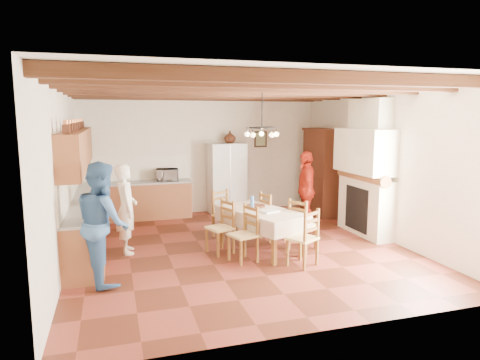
# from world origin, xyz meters

# --- Properties ---
(floor) EXTENTS (6.00, 6.50, 0.02)m
(floor) POSITION_xyz_m (0.00, 0.00, -0.01)
(floor) COLOR #491D11
(floor) RESTS_ON ground
(ceiling) EXTENTS (6.00, 6.50, 0.02)m
(ceiling) POSITION_xyz_m (0.00, 0.00, 3.01)
(ceiling) COLOR white
(ceiling) RESTS_ON ground
(wall_back) EXTENTS (6.00, 0.02, 3.00)m
(wall_back) POSITION_xyz_m (0.00, 3.26, 1.50)
(wall_back) COLOR silver
(wall_back) RESTS_ON ground
(wall_front) EXTENTS (6.00, 0.02, 3.00)m
(wall_front) POSITION_xyz_m (0.00, -3.26, 1.50)
(wall_front) COLOR silver
(wall_front) RESTS_ON ground
(wall_left) EXTENTS (0.02, 6.50, 3.00)m
(wall_left) POSITION_xyz_m (-3.01, 0.00, 1.50)
(wall_left) COLOR silver
(wall_left) RESTS_ON ground
(wall_right) EXTENTS (0.02, 6.50, 3.00)m
(wall_right) POSITION_xyz_m (3.01, 0.00, 1.50)
(wall_right) COLOR silver
(wall_right) RESTS_ON ground
(ceiling_beams) EXTENTS (6.00, 6.30, 0.16)m
(ceiling_beams) POSITION_xyz_m (0.00, 0.00, 2.91)
(ceiling_beams) COLOR #361A0C
(ceiling_beams) RESTS_ON ground
(lower_cabinets_left) EXTENTS (0.60, 4.30, 0.86)m
(lower_cabinets_left) POSITION_xyz_m (-2.70, 1.05, 0.43)
(lower_cabinets_left) COLOR brown
(lower_cabinets_left) RESTS_ON ground
(lower_cabinets_back) EXTENTS (2.30, 0.60, 0.86)m
(lower_cabinets_back) POSITION_xyz_m (-1.55, 2.95, 0.43)
(lower_cabinets_back) COLOR brown
(lower_cabinets_back) RESTS_ON ground
(countertop_left) EXTENTS (0.62, 4.30, 0.04)m
(countertop_left) POSITION_xyz_m (-2.70, 1.05, 0.88)
(countertop_left) COLOR gray
(countertop_left) RESTS_ON lower_cabinets_left
(countertop_back) EXTENTS (2.34, 0.62, 0.04)m
(countertop_back) POSITION_xyz_m (-1.55, 2.95, 0.88)
(countertop_back) COLOR gray
(countertop_back) RESTS_ON lower_cabinets_back
(backsplash_left) EXTENTS (0.03, 4.30, 0.60)m
(backsplash_left) POSITION_xyz_m (-2.98, 1.05, 1.20)
(backsplash_left) COLOR silver
(backsplash_left) RESTS_ON ground
(backsplash_back) EXTENTS (2.30, 0.03, 0.60)m
(backsplash_back) POSITION_xyz_m (-1.55, 3.23, 1.20)
(backsplash_back) COLOR silver
(backsplash_back) RESTS_ON ground
(upper_cabinets) EXTENTS (0.35, 4.20, 0.70)m
(upper_cabinets) POSITION_xyz_m (-2.83, 1.05, 1.85)
(upper_cabinets) COLOR brown
(upper_cabinets) RESTS_ON ground
(fireplace) EXTENTS (0.56, 1.60, 2.80)m
(fireplace) POSITION_xyz_m (2.72, 0.20, 1.40)
(fireplace) COLOR beige
(fireplace) RESTS_ON ground
(wall_picture) EXTENTS (0.34, 0.03, 0.42)m
(wall_picture) POSITION_xyz_m (1.55, 3.23, 1.85)
(wall_picture) COLOR #302217
(wall_picture) RESTS_ON ground
(refrigerator) EXTENTS (0.91, 0.76, 1.78)m
(refrigerator) POSITION_xyz_m (0.55, 3.00, 0.89)
(refrigerator) COLOR silver
(refrigerator) RESTS_ON floor
(hutch) EXTENTS (0.52, 1.20, 2.15)m
(hutch) POSITION_xyz_m (2.75, 2.12, 1.08)
(hutch) COLOR #38160C
(hutch) RESTS_ON floor
(dining_table) EXTENTS (1.42, 1.92, 0.75)m
(dining_table) POSITION_xyz_m (0.36, -0.19, 0.67)
(dining_table) COLOR beige
(dining_table) RESTS_ON floor
(chandelier) EXTENTS (0.47, 0.47, 0.03)m
(chandelier) POSITION_xyz_m (0.36, -0.19, 2.25)
(chandelier) COLOR black
(chandelier) RESTS_ON ground
(chair_left_near) EXTENTS (0.51, 0.53, 0.96)m
(chair_left_near) POSITION_xyz_m (-0.15, -0.70, 0.48)
(chair_left_near) COLOR brown
(chair_left_near) RESTS_ON floor
(chair_left_far) EXTENTS (0.52, 0.53, 0.96)m
(chair_left_far) POSITION_xyz_m (-0.41, -0.13, 0.48)
(chair_left_far) COLOR brown
(chair_left_far) RESTS_ON floor
(chair_right_near) EXTENTS (0.56, 0.57, 0.96)m
(chair_right_near) POSITION_xyz_m (1.11, -0.37, 0.48)
(chair_right_near) COLOR brown
(chair_right_near) RESTS_ON floor
(chair_right_far) EXTENTS (0.47, 0.49, 0.96)m
(chair_right_far) POSITION_xyz_m (0.81, 0.38, 0.48)
(chair_right_far) COLOR brown
(chair_right_far) RESTS_ON floor
(chair_end_near) EXTENTS (0.56, 0.56, 0.96)m
(chair_end_near) POSITION_xyz_m (0.74, -1.16, 0.48)
(chair_end_near) COLOR brown
(chair_end_near) RESTS_ON floor
(chair_end_far) EXTENTS (0.54, 0.53, 0.96)m
(chair_end_far) POSITION_xyz_m (-0.06, 0.81, 0.48)
(chair_end_far) COLOR brown
(chair_end_far) RESTS_ON floor
(person_man) EXTENTS (0.41, 0.60, 1.62)m
(person_man) POSITION_xyz_m (-2.01, 0.37, 0.81)
(person_man) COLOR white
(person_man) RESTS_ON floor
(person_woman_blue) EXTENTS (0.91, 1.04, 1.81)m
(person_woman_blue) POSITION_xyz_m (-2.39, -0.97, 0.91)
(person_woman_blue) COLOR #365F95
(person_woman_blue) RESTS_ON floor
(person_woman_red) EXTENTS (0.72, 1.08, 1.70)m
(person_woman_red) POSITION_xyz_m (1.85, 1.05, 0.85)
(person_woman_red) COLOR #B12312
(person_woman_red) RESTS_ON floor
(microwave) EXTENTS (0.55, 0.39, 0.29)m
(microwave) POSITION_xyz_m (-0.94, 2.95, 1.04)
(microwave) COLOR silver
(microwave) RESTS_ON countertop_back
(fridge_vase) EXTENTS (0.32, 0.32, 0.31)m
(fridge_vase) POSITION_xyz_m (0.65, 3.00, 1.93)
(fridge_vase) COLOR #38160C
(fridge_vase) RESTS_ON refrigerator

